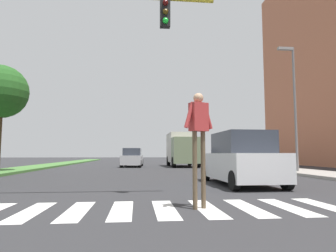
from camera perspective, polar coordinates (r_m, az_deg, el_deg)
The scene contains 10 objects.
ground_plane at distance 27.42m, azimuth -4.77°, elevation -7.78°, with size 140.00×140.00×0.00m, color #2D2D30.
crosswalk at distance 6.45m, azimuth -0.61°, elevation -15.71°, with size 7.65×2.20×0.01m.
median_strip at distance 26.67m, azimuth -23.87°, elevation -7.25°, with size 2.54×64.00×0.15m, color #477A38.
tree_far at distance 20.61m, azimuth -29.57°, elevation 5.69°, with size 3.21×3.21×6.36m.
sidewalk_right at distance 27.28m, azimuth 15.51°, elevation -7.46°, with size 3.00×64.00×0.15m, color #9E9991.
street_lamp_right at distance 19.42m, azimuth 22.98°, elevation 5.24°, with size 1.02×0.24×7.50m.
pedestrian_performer at distance 6.45m, azimuth 5.93°, elevation -0.90°, with size 0.72×0.39×2.49m.
suv_crossing at distance 11.60m, azimuth 13.77°, elevation -6.36°, with size 2.01×4.62×1.97m.
sedan_midblock at distance 26.85m, azimuth -6.89°, elevation -6.17°, with size 2.04×4.60×1.65m.
truck_box_delivery at distance 27.31m, azimuth 2.72°, elevation -4.37°, with size 2.40×6.20×3.10m.
Camera 1 is at (-0.59, 2.61, 1.16)m, focal length 31.64 mm.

